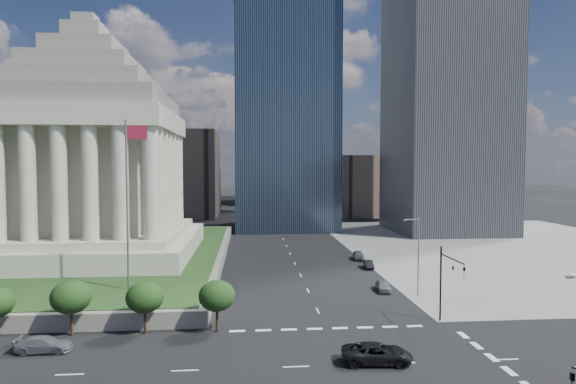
{
  "coord_description": "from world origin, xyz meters",
  "views": [
    {
      "loc": [
        -7.85,
        -33.46,
        16.44
      ],
      "look_at": [
        -4.03,
        12.62,
        13.99
      ],
      "focal_mm": 30.0,
      "sensor_mm": 36.0,
      "label": 1
    }
  ],
  "objects": [
    {
      "name": "ground",
      "position": [
        0.0,
        100.0,
        0.0
      ],
      "size": [
        500.0,
        500.0,
        0.0
      ],
      "primitive_type": "plane",
      "color": "black",
      "rests_on": "ground"
    },
    {
      "name": "sidewalk_ne",
      "position": [
        46.0,
        60.0,
        0.01
      ],
      "size": [
        68.0,
        90.0,
        0.03
      ],
      "primitive_type": "cube",
      "color": "slate",
      "rests_on": "ground"
    },
    {
      "name": "plaza_terrace",
      "position": [
        -45.0,
        50.0,
        0.9
      ],
      "size": [
        66.0,
        70.0,
        1.8
      ],
      "primitive_type": "cube",
      "color": "#656156",
      "rests_on": "ground"
    },
    {
      "name": "plaza_lawn",
      "position": [
        -45.0,
        50.0,
        1.85
      ],
      "size": [
        64.0,
        68.0,
        0.1
      ],
      "primitive_type": "cube",
      "color": "#1E3E19",
      "rests_on": "plaza_terrace"
    },
    {
      "name": "war_memorial",
      "position": [
        -34.0,
        48.0,
        21.4
      ],
      "size": [
        34.0,
        34.0,
        39.0
      ],
      "primitive_type": null,
      "color": "#A5A08A",
      "rests_on": "plaza_lawn"
    },
    {
      "name": "flagpole",
      "position": [
        -21.83,
        24.0,
        13.11
      ],
      "size": [
        2.52,
        0.24,
        20.0
      ],
      "color": "slate",
      "rests_on": "plaza_lawn"
    },
    {
      "name": "midrise_glass",
      "position": [
        2.0,
        95.0,
        30.0
      ],
      "size": [
        26.0,
        26.0,
        60.0
      ],
      "primitive_type": "cube",
      "color": "black",
      "rests_on": "ground"
    },
    {
      "name": "highrise_ne",
      "position": [
        42.0,
        85.0,
        50.0
      ],
      "size": [
        26.0,
        28.0,
        100.0
      ],
      "primitive_type": "cube",
      "color": "black",
      "rests_on": "ground"
    },
    {
      "name": "building_filler_ne",
      "position": [
        32.0,
        130.0,
        10.0
      ],
      "size": [
        20.0,
        30.0,
        20.0
      ],
      "primitive_type": "cube",
      "color": "brown",
      "rests_on": "ground"
    },
    {
      "name": "building_filler_nw",
      "position": [
        -30.0,
        130.0,
        14.0
      ],
      "size": [
        24.0,
        30.0,
        28.0
      ],
      "primitive_type": "cube",
      "color": "brown",
      "rests_on": "ground"
    },
    {
      "name": "traffic_signal_ne",
      "position": [
        12.5,
        13.7,
        5.25
      ],
      "size": [
        0.3,
        5.74,
        8.0
      ],
      "color": "black",
      "rests_on": "ground"
    },
    {
      "name": "street_lamp_north",
      "position": [
        13.33,
        25.0,
        5.66
      ],
      "size": [
        2.13,
        0.22,
        10.0
      ],
      "color": "slate",
      "rests_on": "ground"
    },
    {
      "name": "pickup_truck",
      "position": [
        2.84,
        5.2,
        0.82
      ],
      "size": [
        3.21,
        6.11,
        1.64
      ],
      "primitive_type": "imported",
      "rotation": [
        0.0,
        0.0,
        1.49
      ],
      "color": "black",
      "rests_on": "ground"
    },
    {
      "name": "suv_grey",
      "position": [
        -25.96,
        9.97,
        0.7
      ],
      "size": [
        4.85,
        2.04,
        1.4
      ],
      "primitive_type": "imported",
      "rotation": [
        0.0,
        0.0,
        1.59
      ],
      "color": "slate",
      "rests_on": "ground"
    },
    {
      "name": "parked_sedan_near",
      "position": [
        9.87,
        28.02,
        0.71
      ],
      "size": [
        2.07,
        4.29,
        1.41
      ],
      "primitive_type": "imported",
      "rotation": [
        0.0,
        0.0,
        -0.1
      ],
      "color": "gray",
      "rests_on": "ground"
    },
    {
      "name": "parked_sedan_mid",
      "position": [
        11.5,
        42.19,
        0.64
      ],
      "size": [
        1.74,
        4.01,
        1.28
      ],
      "primitive_type": "imported",
      "rotation": [
        0.0,
        0.0,
        -0.1
      ],
      "color": "black",
      "rests_on": "ground"
    },
    {
      "name": "parked_sedan_far",
      "position": [
        11.5,
        49.29,
        0.77
      ],
      "size": [
        2.44,
        4.73,
        1.54
      ],
      "primitive_type": "imported",
      "rotation": [
        0.0,
        0.0,
        -0.14
      ],
      "color": "#4C4D52",
      "rests_on": "ground"
    }
  ]
}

